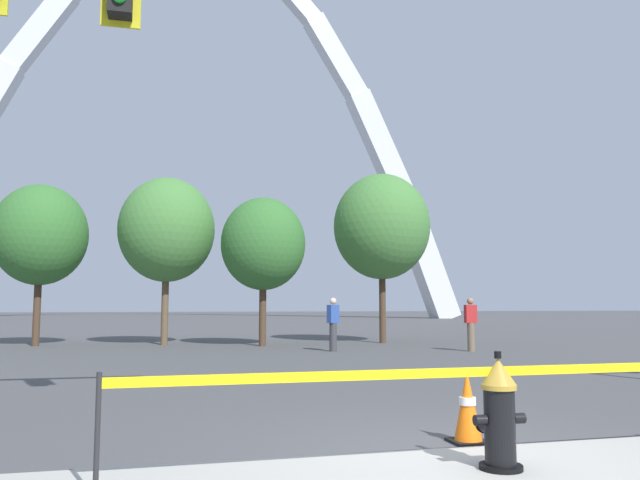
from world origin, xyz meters
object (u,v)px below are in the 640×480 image
(traffic_cone_by_hydrant, at_px, (468,407))
(pedestrian_standing_center, at_px, (471,324))
(pedestrian_walking_left, at_px, (333,324))
(monument_arch, at_px, (194,137))
(fire_hydrant, at_px, (499,414))

(traffic_cone_by_hydrant, relative_size, pedestrian_standing_center, 0.46)
(pedestrian_walking_left, xyz_separation_m, pedestrian_standing_center, (4.01, -0.96, 0.00))
(monument_arch, relative_size, pedestrian_walking_left, 33.72)
(traffic_cone_by_hydrant, height_order, monument_arch, monument_arch)
(fire_hydrant, xyz_separation_m, pedestrian_standing_center, (6.19, 12.52, 0.35))
(fire_hydrant, bearing_deg, traffic_cone_by_hydrant, 77.33)
(monument_arch, xyz_separation_m, pedestrian_standing_center, (6.44, -42.79, -16.51))
(monument_arch, height_order, pedestrian_walking_left, monument_arch)
(pedestrian_walking_left, bearing_deg, traffic_cone_by_hydrant, -98.90)
(traffic_cone_by_hydrant, xyz_separation_m, monument_arch, (-0.48, 54.27, 16.97))
(fire_hydrant, height_order, pedestrian_standing_center, pedestrian_standing_center)
(pedestrian_standing_center, bearing_deg, traffic_cone_by_hydrant, -117.42)
(traffic_cone_by_hydrant, relative_size, pedestrian_walking_left, 0.46)
(pedestrian_walking_left, height_order, pedestrian_standing_center, same)
(traffic_cone_by_hydrant, distance_m, pedestrian_walking_left, 12.61)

